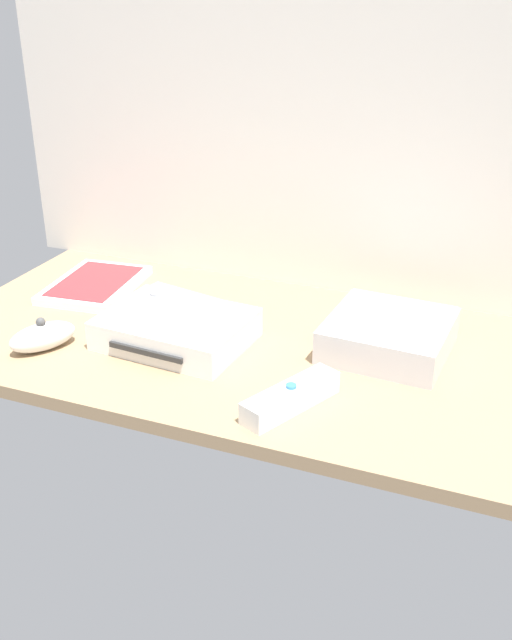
{
  "coord_description": "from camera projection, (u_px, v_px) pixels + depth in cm",
  "views": [
    {
      "loc": [
        35.77,
        -89.82,
        50.39
      ],
      "look_at": [
        0.0,
        0.0,
        4.0
      ],
      "focal_mm": 40.95,
      "sensor_mm": 36.0,
      "label": 1
    }
  ],
  "objects": [
    {
      "name": "ground_plane",
      "position": [
        256.0,
        350.0,
        1.09
      ],
      "size": [
        100.0,
        48.0,
        2.0
      ],
      "primitive_type": "cube",
      "color": "#9E7F5B",
      "rests_on": "ground"
    },
    {
      "name": "remote_classic_pad",
      "position": [
        177.0,
        307.0,
        1.08
      ],
      "size": [
        15.76,
        10.84,
        2.4
      ],
      "rotation": [
        0.0,
        0.0,
        -0.21
      ],
      "color": "white",
      "rests_on": "game_console"
    },
    {
      "name": "game_console",
      "position": [
        176.0,
        329.0,
        1.09
      ],
      "size": [
        22.1,
        17.64,
        4.4
      ],
      "rotation": [
        0.0,
        0.0,
        -0.07
      ],
      "color": "white",
      "rests_on": "ground_plane"
    },
    {
      "name": "back_wall",
      "position": [
        313.0,
        99.0,
        1.16
      ],
      "size": [
        110.0,
        1.2,
        64.0
      ],
      "primitive_type": "cube",
      "color": "silver",
      "rests_on": "ground"
    },
    {
      "name": "mini_computer",
      "position": [
        388.0,
        335.0,
        1.06
      ],
      "size": [
        18.0,
        18.0,
        5.3
      ],
      "rotation": [
        0.0,
        0.0,
        -0.06
      ],
      "color": "silver",
      "rests_on": "ground_plane"
    },
    {
      "name": "remote_wand",
      "position": [
        291.0,
        397.0,
        0.92
      ],
      "size": [
        9.44,
        14.95,
        3.4
      ],
      "rotation": [
        0.0,
        0.0,
        -0.43
      ],
      "color": "white",
      "rests_on": "ground_plane"
    },
    {
      "name": "game_case",
      "position": [
        95.0,
        285.0,
        1.28
      ],
      "size": [
        15.45,
        20.27,
        1.56
      ],
      "rotation": [
        0.0,
        0.0,
        0.1
      ],
      "color": "white",
      "rests_on": "ground_plane"
    },
    {
      "name": "remote_nunchuk",
      "position": [
        43.0,
        337.0,
        1.07
      ],
      "size": [
        8.99,
        10.82,
        5.1
      ],
      "rotation": [
        0.0,
        0.0,
        -0.55
      ],
      "color": "white",
      "rests_on": "ground_plane"
    }
  ]
}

